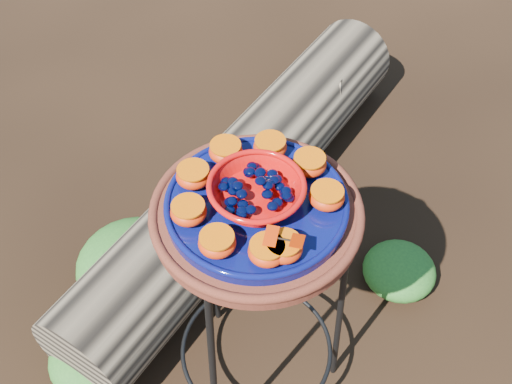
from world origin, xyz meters
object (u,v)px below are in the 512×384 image
plant_stand (256,309)px  driftwood_log (244,177)px  red_bowl (257,193)px  cobalt_plate (257,205)px  terracotta_saucer (257,215)px

plant_stand → driftwood_log: bearing=61.8°
plant_stand → red_bowl: (0.00, 0.00, 0.43)m
driftwood_log → plant_stand: bearing=-118.2°
cobalt_plate → red_bowl: red_bowl is taller
driftwood_log → cobalt_plate: bearing=-118.2°
red_bowl → cobalt_plate: bearing=0.0°
plant_stand → red_bowl: size_ratio=3.84×
terracotta_saucer → red_bowl: red_bowl is taller
red_bowl → driftwood_log: (0.30, 0.55, -0.63)m
cobalt_plate → driftwood_log: bearing=61.8°
plant_stand → red_bowl: red_bowl is taller
cobalt_plate → red_bowl: 0.04m
cobalt_plate → terracotta_saucer: bearing=0.0°
cobalt_plate → driftwood_log: 0.87m
terracotta_saucer → cobalt_plate: (0.00, 0.00, 0.03)m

